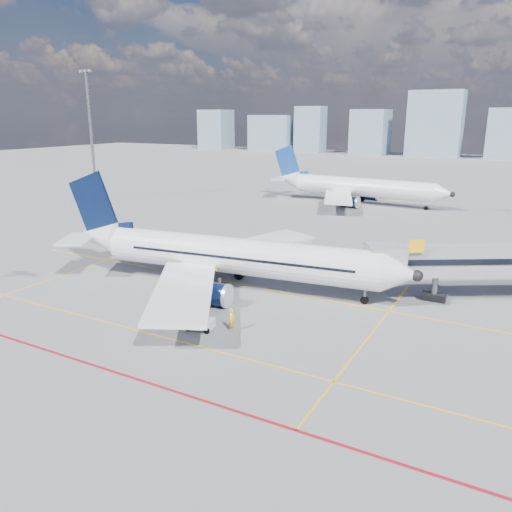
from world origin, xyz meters
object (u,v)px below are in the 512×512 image
at_px(second_aircraft, 355,187).
at_px(cargo_dolly, 188,296).
at_px(main_aircraft, 223,255).
at_px(baggage_tug, 199,321).
at_px(ramp_worker, 232,320).
at_px(belt_loader, 192,278).

bearing_deg(second_aircraft, cargo_dolly, -81.68).
xyz_separation_m(second_aircraft, cargo_dolly, (4.51, -61.61, -2.12)).
distance_m(main_aircraft, baggage_tug, 11.41).
xyz_separation_m(baggage_tug, cargo_dolly, (-3.67, 3.52, 0.36)).
bearing_deg(ramp_worker, baggage_tug, 123.72).
relative_size(cargo_dolly, belt_loader, 0.69).
relative_size(second_aircraft, belt_loader, 6.57).
bearing_deg(baggage_tug, belt_loader, 117.61).
bearing_deg(ramp_worker, main_aircraft, 44.08).
relative_size(main_aircraft, belt_loader, 6.69).
bearing_deg(main_aircraft, second_aircraft, 87.09).
bearing_deg(ramp_worker, belt_loader, 59.01).
distance_m(baggage_tug, ramp_worker, 2.75).
height_order(main_aircraft, belt_loader, main_aircraft).
height_order(main_aircraft, second_aircraft, main_aircraft).
xyz_separation_m(main_aircraft, ramp_worker, (6.63, -9.14, -2.30)).
bearing_deg(ramp_worker, cargo_dolly, 77.36).
distance_m(second_aircraft, baggage_tug, 65.69).
bearing_deg(belt_loader, second_aircraft, 90.33).
xyz_separation_m(baggage_tug, belt_loader, (-7.22, 9.07, -0.14)).
bearing_deg(ramp_worker, second_aircraft, 17.59).
bearing_deg(cargo_dolly, second_aircraft, 80.07).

